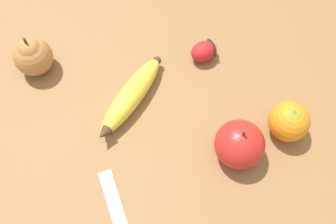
{
  "coord_description": "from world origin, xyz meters",
  "views": [
    {
      "loc": [
        0.14,
        0.29,
        0.64
      ],
      "look_at": [
        0.02,
        0.01,
        0.03
      ],
      "focal_mm": 42.0,
      "sensor_mm": 36.0,
      "label": 1
    }
  ],
  "objects": [
    {
      "name": "ground_plane",
      "position": [
        0.0,
        0.0,
        0.0
      ],
      "size": [
        3.0,
        3.0,
        0.0
      ],
      "primitive_type": "plane",
      "color": "olive"
    },
    {
      "name": "orange",
      "position": [
        -0.16,
        0.11,
        0.04
      ],
      "size": [
        0.07,
        0.07,
        0.07
      ],
      "color": "orange",
      "rests_on": "ground_plane"
    },
    {
      "name": "pear",
      "position": [
        0.2,
        -0.2,
        0.04
      ],
      "size": [
        0.07,
        0.07,
        0.09
      ],
      "color": "#B2753D",
      "rests_on": "ground_plane"
    },
    {
      "name": "strawberry",
      "position": [
        -0.1,
        -0.09,
        0.02
      ],
      "size": [
        0.06,
        0.04,
        0.04
      ],
      "rotation": [
        0.0,
        0.0,
        3.22
      ],
      "color": "red",
      "rests_on": "ground_plane"
    },
    {
      "name": "banana",
      "position": [
        0.06,
        -0.05,
        0.02
      ],
      "size": [
        0.18,
        0.14,
        0.04
      ],
      "rotation": [
        0.0,
        0.0,
        0.61
      ],
      "color": "yellow",
      "rests_on": "ground_plane"
    },
    {
      "name": "apple",
      "position": [
        -0.07,
        0.11,
        0.04
      ],
      "size": [
        0.08,
        0.08,
        0.09
      ],
      "color": "red",
      "rests_on": "ground_plane"
    }
  ]
}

